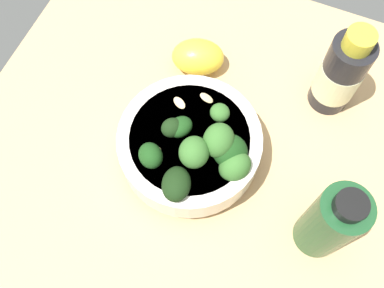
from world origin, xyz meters
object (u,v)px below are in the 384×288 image
at_px(lemon_wedge, 198,57).
at_px(bottle_tall, 331,222).
at_px(bowl_of_broccoli, 194,147).
at_px(bottle_short, 340,74).

height_order(lemon_wedge, bottle_tall, bottle_tall).
height_order(bowl_of_broccoli, bottle_tall, bottle_tall).
bearing_deg(bottle_tall, lemon_wedge, -127.07).
relative_size(lemon_wedge, bottle_short, 0.51).
bearing_deg(lemon_wedge, bowl_of_broccoli, 20.27).
bearing_deg(lemon_wedge, bottle_tall, 52.93).
xyz_separation_m(bottle_tall, bottle_short, (-0.19, -0.04, -0.00)).
relative_size(bottle_tall, bottle_short, 0.98).
height_order(bottle_tall, bottle_short, bottle_short).
bearing_deg(bottle_tall, bottle_short, -168.48).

